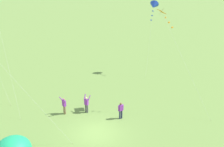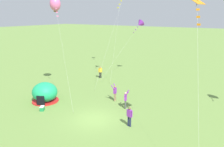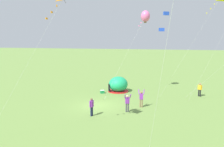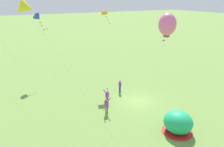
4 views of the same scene
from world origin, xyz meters
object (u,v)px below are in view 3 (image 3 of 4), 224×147
(popup_tent, at_px, (118,84))
(kite_pink, at_px, (145,16))
(person_near_tent, at_px, (92,106))
(kite_orange, at_px, (59,4))
(person_far_back, at_px, (200,89))
(cooler_box, at_px, (102,92))
(person_strolling, at_px, (141,98))
(person_arms_raised, at_px, (127,102))

(popup_tent, bearing_deg, kite_pink, 108.59)
(person_near_tent, relative_size, kite_orange, 0.17)
(person_near_tent, height_order, kite_pink, kite_pink)
(person_far_back, relative_size, kite_pink, 0.16)
(cooler_box, xyz_separation_m, person_far_back, (-1.88, 12.35, 0.74))
(person_strolling, xyz_separation_m, kite_orange, (8.62, -4.48, 8.46))
(popup_tent, height_order, person_strolling, popup_tent)
(person_arms_raised, relative_size, kite_pink, 0.17)
(kite_orange, bearing_deg, person_near_tent, 174.88)
(popup_tent, bearing_deg, kite_orange, -1.26)
(popup_tent, distance_m, person_arms_raised, 8.76)
(cooler_box, bearing_deg, person_far_back, 98.64)
(cooler_box, bearing_deg, popup_tent, 131.98)
(kite_orange, distance_m, kite_pink, 16.48)
(kite_pink, bearing_deg, person_far_back, 83.13)
(kite_orange, bearing_deg, person_arms_raised, 153.10)
(person_near_tent, relative_size, kite_pink, 0.16)
(person_strolling, relative_size, kite_pink, 0.17)
(popup_tent, bearing_deg, person_far_back, 91.48)
(person_strolling, distance_m, kite_orange, 12.89)
(cooler_box, height_order, person_strolling, person_strolling)
(popup_tent, height_order, kite_pink, kite_pink)
(person_far_back, xyz_separation_m, kite_orange, (15.17, -10.89, 8.50))
(person_strolling, height_order, kite_orange, kite_orange)
(cooler_box, xyz_separation_m, kite_orange, (13.29, 1.45, 9.24))
(popup_tent, xyz_separation_m, person_arms_raised, (8.21, 3.07, 0.00))
(person_strolling, height_order, kite_pink, kite_pink)
(cooler_box, relative_size, kite_orange, 0.06)
(popup_tent, xyz_separation_m, person_near_tent, (10.24, 0.09, -0.03))
(cooler_box, xyz_separation_m, kite_pink, (-2.74, 5.17, 9.97))
(popup_tent, xyz_separation_m, cooler_box, (1.60, -1.78, -0.78))
(person_strolling, distance_m, kite_pink, 11.83)
(popup_tent, distance_m, cooler_box, 2.52)
(cooler_box, height_order, person_near_tent, person_near_tent)
(person_strolling, bearing_deg, person_arms_raised, -29.31)
(popup_tent, bearing_deg, person_strolling, 33.50)
(person_arms_raised, distance_m, person_strolling, 2.22)
(kite_pink, bearing_deg, person_strolling, 5.92)
(person_far_back, xyz_separation_m, person_strolling, (6.55, -6.41, 0.03))
(popup_tent, distance_m, person_far_back, 10.57)
(person_arms_raised, distance_m, kite_pink, 13.11)
(person_far_back, height_order, kite_orange, kite_orange)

